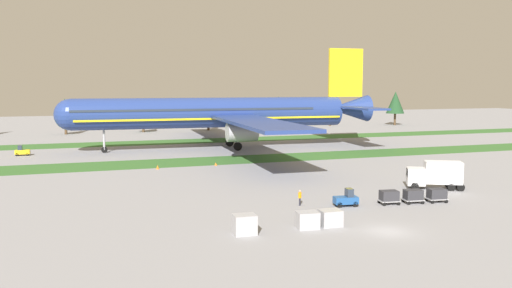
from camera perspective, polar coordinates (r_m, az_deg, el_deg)
The scene contains 17 objects.
ground_plane at distance 49.78m, azimuth 14.23°, elevation -9.24°, with size 400.00×400.00×0.00m, color gray.
grass_strip_near at distance 93.38m, azimuth -2.02°, elevation -1.71°, with size 320.00×10.36×0.01m, color #336028.
grass_strip_far at distance 124.88m, azimuth -6.28°, elevation 0.33°, with size 320.00×10.36×0.01m, color #336028.
airliner at distance 108.72m, azimuth -3.57°, elevation 3.46°, with size 66.25×81.19×21.21m.
baggage_tug at distance 58.62m, azimuth 9.84°, elevation -5.92°, with size 2.75×1.64×1.97m.
cargo_dolly_lead at distance 60.51m, azimuth 14.33°, elevation -5.54°, with size 2.39×1.79×1.55m.
cargo_dolly_second at distance 61.77m, azimuth 16.78°, elevation -5.37°, with size 2.39×1.79×1.55m.
cargo_dolly_third at distance 63.14m, azimuth 19.13°, elevation -5.20°, with size 2.39×1.79×1.55m.
catering_truck at distance 70.79m, azimuth 19.02°, elevation -3.11°, with size 7.23×5.27×3.58m.
pushback_tractor at distance 107.93m, azimuth -24.18°, elevation -0.73°, with size 2.66×1.41×1.97m.
ground_crew_marshaller at distance 58.29m, azimuth 4.81°, elevation -5.79°, with size 0.36×0.52×1.74m.
uld_container_0 at distance 47.17m, azimuth -1.25°, elevation -8.78°, with size 2.00×1.60×1.80m, color #A3A3A8.
uld_container_1 at distance 50.36m, azimuth 8.12°, elevation -8.00°, with size 2.00×1.60×1.55m, color #A3A3A8.
uld_container_2 at distance 49.32m, azimuth 5.64°, elevation -8.26°, with size 2.00×1.60×1.57m, color #A3A3A8.
taxiway_marker_0 at distance 86.66m, azimuth -4.41°, elevation -2.19°, with size 0.44×0.44×0.53m, color orange.
taxiway_marker_1 at distance 84.13m, azimuth -10.70°, elevation -2.50°, with size 0.44×0.44×0.67m, color orange.
distant_tree_line at distance 153.23m, azimuth -6.25°, elevation 3.92°, with size 147.61×8.90×11.42m.
Camera 1 is at (-26.17, -40.19, 13.33)m, focal length 36.63 mm.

